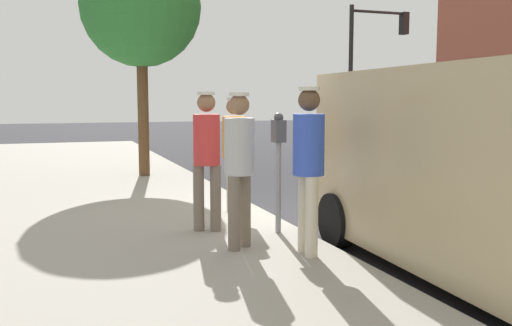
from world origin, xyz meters
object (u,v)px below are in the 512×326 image
(street_tree, at_px, (141,7))
(traffic_light_corner, at_px, (371,54))
(parking_meter_near, at_px, (278,152))
(pedestrian_in_gray, at_px, (239,160))
(pedestrian_in_blue, at_px, (308,159))
(pedestrian_in_orange, at_px, (234,147))
(pedestrian_in_red, at_px, (207,151))

(street_tree, bearing_deg, traffic_light_corner, -148.86)
(traffic_light_corner, bearing_deg, parking_meter_near, 54.23)
(parking_meter_near, xyz_separation_m, traffic_light_corner, (-8.33, -11.56, 2.34))
(traffic_light_corner, bearing_deg, pedestrian_in_gray, 53.33)
(traffic_light_corner, relative_size, street_tree, 1.04)
(pedestrian_in_gray, xyz_separation_m, traffic_light_corner, (-9.03, -12.13, 2.35))
(pedestrian_in_blue, xyz_separation_m, pedestrian_in_orange, (0.07, -2.42, -0.07))
(pedestrian_in_orange, distance_m, traffic_light_corner, 13.47)
(pedestrian_in_blue, xyz_separation_m, street_tree, (0.69, -7.11, 2.62))
(pedestrian_in_red, distance_m, pedestrian_in_blue, 1.62)
(pedestrian_in_orange, relative_size, street_tree, 0.34)
(pedestrian_in_red, distance_m, traffic_light_corner, 14.63)
(parking_meter_near, bearing_deg, pedestrian_in_red, -25.25)
(pedestrian_in_gray, height_order, street_tree, street_tree)
(pedestrian_in_orange, bearing_deg, pedestrian_in_red, 55.56)
(pedestrian_in_red, height_order, pedestrian_in_gray, pedestrian_in_red)
(parking_meter_near, distance_m, pedestrian_in_orange, 1.38)
(parking_meter_near, xyz_separation_m, pedestrian_in_blue, (0.08, 1.05, 0.02))
(pedestrian_in_orange, xyz_separation_m, traffic_light_corner, (-8.48, -10.19, 2.38))
(pedestrian_in_red, relative_size, pedestrian_in_blue, 0.98)
(pedestrian_in_blue, distance_m, pedestrian_in_orange, 2.42)
(pedestrian_in_orange, relative_size, traffic_light_corner, 0.33)
(pedestrian_in_orange, distance_m, street_tree, 5.44)
(pedestrian_in_red, height_order, traffic_light_corner, traffic_light_corner)
(parking_meter_near, height_order, pedestrian_in_blue, pedestrian_in_blue)
(parking_meter_near, relative_size, pedestrian_in_red, 0.85)
(pedestrian_in_gray, relative_size, pedestrian_in_blue, 0.97)
(pedestrian_in_blue, height_order, pedestrian_in_orange, pedestrian_in_blue)
(pedestrian_in_red, distance_m, street_tree, 6.26)
(pedestrian_in_blue, relative_size, traffic_light_corner, 0.35)
(pedestrian_in_red, relative_size, pedestrian_in_orange, 1.04)
(pedestrian_in_red, relative_size, pedestrian_in_gray, 1.01)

